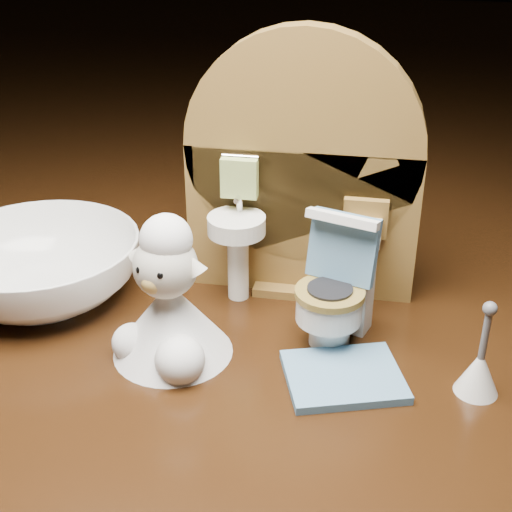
% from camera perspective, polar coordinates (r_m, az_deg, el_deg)
% --- Properties ---
extents(backdrop_panel, '(0.13, 0.05, 0.15)m').
position_cam_1_polar(backdrop_panel, '(0.39, 3.60, 5.85)').
color(backdrop_panel, brown).
rests_on(backdrop_panel, ground).
extents(toy_toilet, '(0.04, 0.05, 0.07)m').
position_cam_1_polar(toy_toilet, '(0.37, 6.46, -3.07)').
color(toy_toilet, white).
rests_on(toy_toilet, ground).
extents(bath_mat, '(0.07, 0.06, 0.00)m').
position_cam_1_polar(bath_mat, '(0.35, 7.02, -9.55)').
color(bath_mat, '#5480A2').
rests_on(bath_mat, ground).
extents(toilet_brush, '(0.02, 0.02, 0.05)m').
position_cam_1_polar(toilet_brush, '(0.35, 17.42, -8.63)').
color(toilet_brush, white).
rests_on(toilet_brush, ground).
extents(plush_lamb, '(0.06, 0.06, 0.08)m').
position_cam_1_polar(plush_lamb, '(0.35, -6.98, -4.19)').
color(plush_lamb, white).
rests_on(plush_lamb, ground).
extents(ceramic_bowl, '(0.12, 0.12, 0.04)m').
position_cam_1_polar(ceramic_bowl, '(0.42, -16.84, -0.93)').
color(ceramic_bowl, white).
rests_on(ceramic_bowl, ground).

